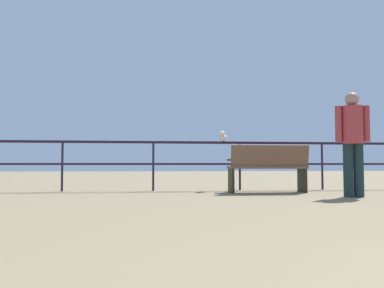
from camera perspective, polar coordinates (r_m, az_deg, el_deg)
The scene contains 4 objects.
pier_railing at distance 8.01m, azimuth 7.06°, elevation -1.54°, with size 21.32×0.05×1.00m.
bench_near_left at distance 7.33m, azimuth 11.17°, elevation -3.12°, with size 1.45×0.59×0.89m.
person_by_bench at distance 6.80m, azimuth 22.64°, elevation 1.01°, with size 0.54×0.33×1.70m.
seagull_on_rail at distance 7.93m, azimuth 4.56°, elevation 1.05°, with size 0.25×0.43×0.21m.
Camera 1 is at (-1.86, 0.62, 0.53)m, focal length 36.12 mm.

